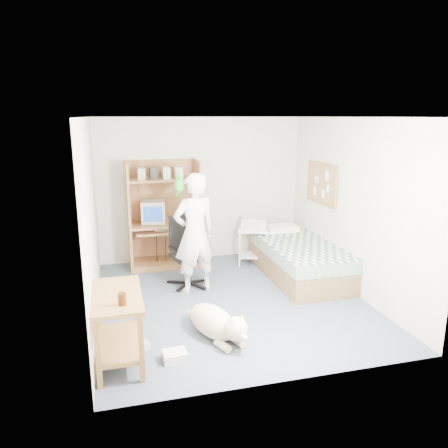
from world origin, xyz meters
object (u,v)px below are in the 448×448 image
(bed, at_px, (299,259))
(dog, at_px, (216,322))
(person, at_px, (195,234))
(printer_cart, at_px, (254,240))
(office_chair, at_px, (187,261))
(side_desk, at_px, (118,317))
(computer_hutch, at_px, (164,219))

(bed, height_order, dog, bed)
(person, relative_size, printer_cart, 2.68)
(bed, distance_m, office_chair, 1.79)
(bed, height_order, printer_cart, bed)
(person, bearing_deg, dog, 74.63)
(office_chair, height_order, dog, office_chair)
(side_desk, relative_size, printer_cart, 1.53)
(dog, bearing_deg, office_chair, 68.78)
(side_desk, xyz_separation_m, person, (1.13, 1.64, 0.38))
(dog, distance_m, printer_cart, 2.70)
(office_chair, bearing_deg, computer_hutch, 88.46)
(computer_hutch, height_order, dog, computer_hutch)
(dog, bearing_deg, bed, 20.20)
(bed, bearing_deg, side_desk, -147.50)
(computer_hutch, distance_m, side_desk, 3.08)
(side_desk, bearing_deg, person, 55.44)
(office_chair, bearing_deg, bed, -18.19)
(dog, relative_size, printer_cart, 1.69)
(computer_hutch, relative_size, person, 1.03)
(person, distance_m, dog, 1.58)
(person, distance_m, printer_cart, 1.61)
(office_chair, distance_m, dog, 1.74)
(side_desk, bearing_deg, office_chair, 61.28)
(office_chair, xyz_separation_m, printer_cart, (1.28, 0.65, 0.05))
(person, xyz_separation_m, printer_cart, (1.22, 0.95, -0.45))
(dog, bearing_deg, person, 66.41)
(bed, distance_m, printer_cart, 0.94)
(bed, relative_size, printer_cart, 3.09)
(side_desk, xyz_separation_m, printer_cart, (2.35, 2.59, -0.07))
(computer_hutch, height_order, side_desk, computer_hutch)
(side_desk, bearing_deg, computer_hutch, 73.86)
(bed, bearing_deg, person, -174.23)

